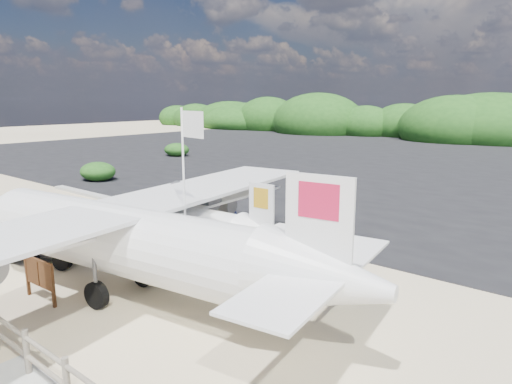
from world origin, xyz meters
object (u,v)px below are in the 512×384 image
signboard (42,301)px  aircraft_small (309,148)px  flagpole (187,290)px  crew_a (232,214)px  crew_b (183,217)px  baggage_cart (49,260)px  crew_c (184,219)px

signboard → aircraft_small: bearing=109.9°
flagpole → crew_a: size_ratio=3.45×
aircraft_small → crew_b: bearing=111.3°
signboard → crew_b: crew_b is taller
baggage_cart → flagpole: flagpole is taller
crew_b → aircraft_small: (-14.56, 31.39, -0.88)m
flagpole → signboard: bearing=-130.3°
flagpole → aircraft_small: flagpole is taller
crew_a → aircraft_small: (-15.29, 29.43, -0.74)m
baggage_cart → crew_a: 6.93m
crew_b → crew_c: size_ratio=1.11×
flagpole → crew_a: flagpole is taller
crew_b → crew_c: 0.09m
crew_c → aircraft_small: bearing=-59.7°
baggage_cart → signboard: size_ratio=2.02×
signboard → crew_a: bearing=90.6°
crew_a → crew_b: 2.10m
aircraft_small → baggage_cart: bearing=106.1°
baggage_cart → crew_a: size_ratio=2.00×
baggage_cart → flagpole: bearing=-8.3°
baggage_cart → aircraft_small: (-12.86, 35.88, 0.00)m
signboard → crew_a: size_ratio=0.99×
crew_c → aircraft_small: 34.62m
crew_c → aircraft_small: crew_c is taller
crew_c → aircraft_small: size_ratio=0.20×
crew_a → signboard: bearing=95.3°
flagpole → signboard: 3.87m
signboard → crew_b: (-1.21, 6.15, 0.88)m
flagpole → crew_b: bearing=139.3°
crew_a → aircraft_small: size_ratio=0.18×
flagpole → crew_b: (-3.72, 3.20, 0.88)m
baggage_cart → flagpole: 5.56m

